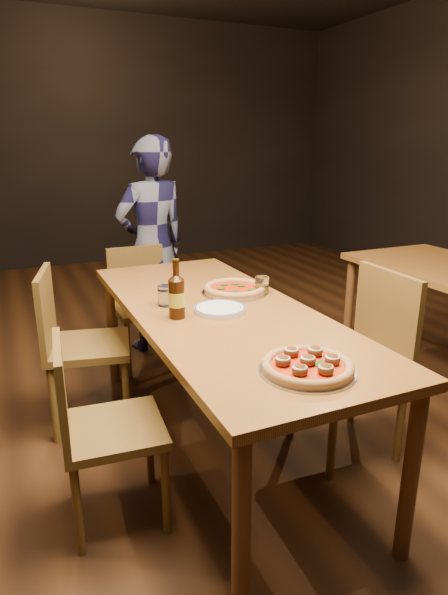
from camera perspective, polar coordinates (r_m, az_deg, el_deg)
name	(u,v)px	position (r m, az deg, el deg)	size (l,w,h in m)	color
ground	(220,445)	(2.70, -0.45, -16.58)	(9.00, 9.00, 0.00)	black
room_shell	(219,53)	(2.27, -0.58, 26.27)	(9.00, 9.00, 9.00)	black
table_main	(220,323)	(2.39, -0.49, -2.92)	(0.80, 2.00, 0.75)	maroon
chair_main_nw	(114,427)	(2.10, -12.54, -14.34)	(0.39, 0.39, 0.84)	brown
chair_main_sw	(89,345)	(2.80, -15.27, -5.25)	(0.43, 0.43, 0.92)	brown
chair_main_e	(348,362)	(2.52, 13.99, -7.16)	(0.45, 0.45, 0.96)	brown
chair_end	(145,307)	(3.45, -9.11, -1.09)	(0.40, 0.40, 0.85)	brown
pizza_meatball	(308,366)	(1.74, 9.56, -7.71)	(0.34, 0.34, 0.06)	#B7B7BF
pizza_margherita	(235,289)	(2.60, 1.23, 0.98)	(0.35, 0.35, 0.05)	#B7B7BF
plate_stack	(220,309)	(2.32, -0.47, -1.37)	(0.24, 0.24, 0.02)	white
beer_bottle	(177,298)	(2.22, -5.45, 0.00)	(0.07, 0.07, 0.26)	black
water_glass	(166,296)	(2.41, -6.70, 0.22)	(0.08, 0.08, 0.10)	white
amber_glass	(262,285)	(2.59, 4.36, 1.42)	(0.07, 0.07, 0.09)	#8F6510
diner	(152,246)	(3.70, -8.23, 5.85)	(0.57, 0.37, 1.56)	black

